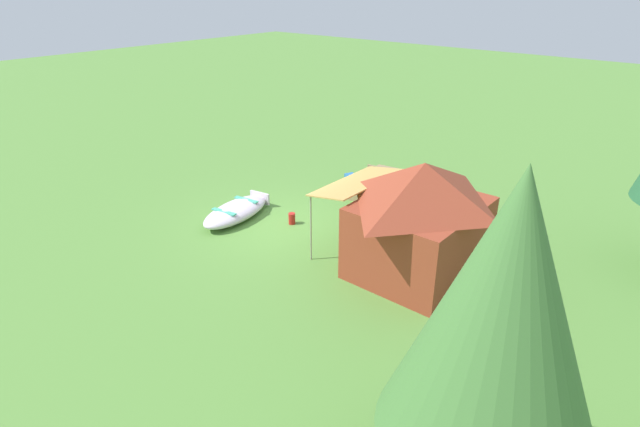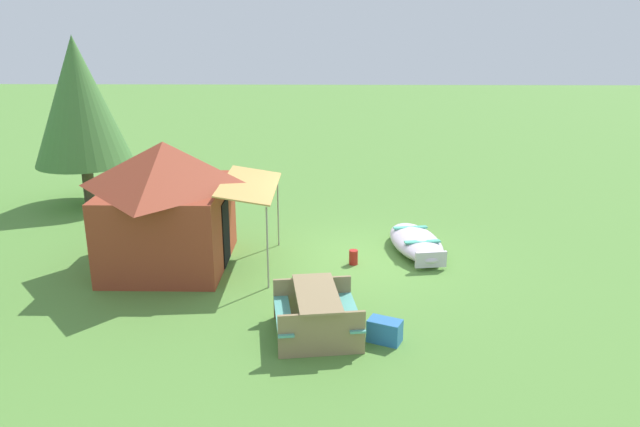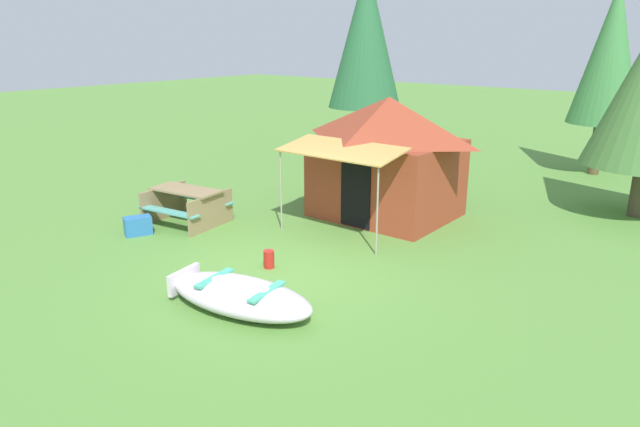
{
  "view_description": "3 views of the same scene",
  "coord_description": "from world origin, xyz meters",
  "px_view_note": "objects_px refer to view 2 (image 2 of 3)",
  "views": [
    {
      "loc": [
        9.24,
        9.09,
        6.47
      ],
      "look_at": [
        0.2,
        1.45,
        0.93
      ],
      "focal_mm": 28.5,
      "sensor_mm": 36.0,
      "label": 1
    },
    {
      "loc": [
        -12.87,
        0.51,
        5.16
      ],
      "look_at": [
        -0.16,
        0.74,
        1.14
      ],
      "focal_mm": 34.25,
      "sensor_mm": 36.0,
      "label": 2
    },
    {
      "loc": [
        6.4,
        -6.89,
        4.02
      ],
      "look_at": [
        0.17,
        0.95,
        0.89
      ],
      "focal_mm": 31.72,
      "sensor_mm": 36.0,
      "label": 3
    }
  ],
  "objects_px": {
    "canvas_cabin_tent": "(168,202)",
    "fuel_can": "(353,257)",
    "pine_tree_back_right": "(79,101)",
    "beached_rowboat": "(416,242)",
    "cooler_box": "(385,331)",
    "picnic_table": "(317,309)"
  },
  "relations": [
    {
      "from": "fuel_can",
      "to": "pine_tree_back_right",
      "type": "bearing_deg",
      "value": 59.03
    },
    {
      "from": "beached_rowboat",
      "to": "fuel_can",
      "type": "distance_m",
      "value": 1.69
    },
    {
      "from": "picnic_table",
      "to": "fuel_can",
      "type": "bearing_deg",
      "value": -12.88
    },
    {
      "from": "beached_rowboat",
      "to": "canvas_cabin_tent",
      "type": "xyz_separation_m",
      "value": [
        -0.85,
        5.52,
        1.19
      ]
    },
    {
      "from": "canvas_cabin_tent",
      "to": "fuel_can",
      "type": "relative_size",
      "value": 11.34
    },
    {
      "from": "beached_rowboat",
      "to": "pine_tree_back_right",
      "type": "height_order",
      "value": "pine_tree_back_right"
    },
    {
      "from": "beached_rowboat",
      "to": "cooler_box",
      "type": "height_order",
      "value": "beached_rowboat"
    },
    {
      "from": "beached_rowboat",
      "to": "picnic_table",
      "type": "distance_m",
      "value": 4.59
    },
    {
      "from": "beached_rowboat",
      "to": "picnic_table",
      "type": "relative_size",
      "value": 1.47
    },
    {
      "from": "cooler_box",
      "to": "pine_tree_back_right",
      "type": "distance_m",
      "value": 11.68
    },
    {
      "from": "beached_rowboat",
      "to": "fuel_can",
      "type": "relative_size",
      "value": 8.05
    },
    {
      "from": "fuel_can",
      "to": "pine_tree_back_right",
      "type": "height_order",
      "value": "pine_tree_back_right"
    },
    {
      "from": "fuel_can",
      "to": "pine_tree_back_right",
      "type": "xyz_separation_m",
      "value": [
        4.57,
        7.62,
        2.84
      ]
    },
    {
      "from": "beached_rowboat",
      "to": "fuel_can",
      "type": "height_order",
      "value": "beached_rowboat"
    },
    {
      "from": "beached_rowboat",
      "to": "cooler_box",
      "type": "bearing_deg",
      "value": 165.7
    },
    {
      "from": "picnic_table",
      "to": "cooler_box",
      "type": "xyz_separation_m",
      "value": [
        -0.21,
        -1.15,
        -0.28
      ]
    },
    {
      "from": "fuel_can",
      "to": "pine_tree_back_right",
      "type": "relative_size",
      "value": 0.07
    },
    {
      "from": "beached_rowboat",
      "to": "picnic_table",
      "type": "xyz_separation_m",
      "value": [
        -4.01,
        2.22,
        0.24
      ]
    },
    {
      "from": "canvas_cabin_tent",
      "to": "pine_tree_back_right",
      "type": "bearing_deg",
      "value": 37.82
    },
    {
      "from": "pine_tree_back_right",
      "to": "fuel_can",
      "type": "bearing_deg",
      "value": -120.97
    },
    {
      "from": "picnic_table",
      "to": "pine_tree_back_right",
      "type": "relative_size",
      "value": 0.37
    },
    {
      "from": "beached_rowboat",
      "to": "cooler_box",
      "type": "distance_m",
      "value": 4.36
    }
  ]
}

